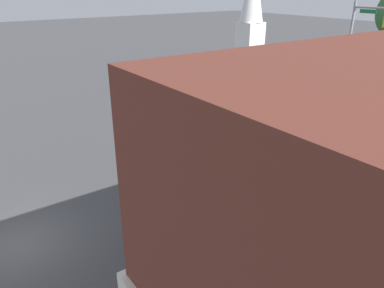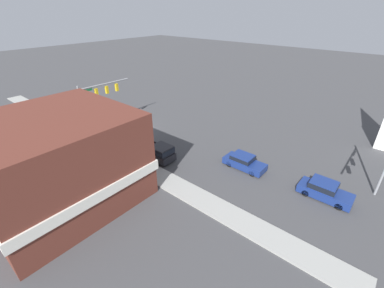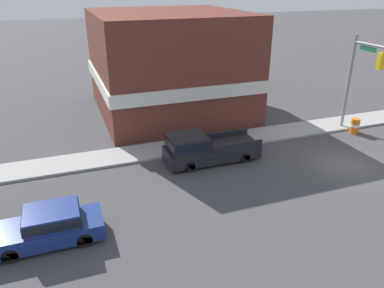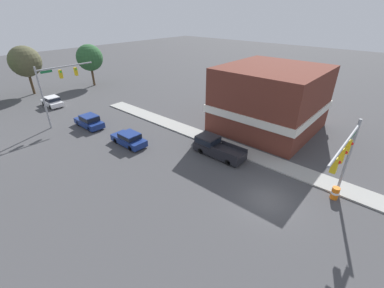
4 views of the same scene
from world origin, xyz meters
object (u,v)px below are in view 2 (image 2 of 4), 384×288
object	(u,v)px
car_second_ahead	(324,190)
construction_barrel	(95,128)
car_lead	(244,161)
pickup_truck_parked	(156,151)

from	to	relation	value
car_second_ahead	construction_barrel	xyz separation A→B (m)	(5.74, -28.87, -0.30)
car_lead	pickup_truck_parked	world-z (taller)	pickup_truck_parked
pickup_truck_parked	construction_barrel	size ratio (longest dim) A/B	5.21
car_lead	construction_barrel	bearing A→B (deg)	-75.47
car_lead	pickup_truck_parked	xyz separation A→B (m)	(4.75, -8.80, 0.13)
pickup_truck_parked	car_second_ahead	bearing A→B (deg)	106.83
car_lead	car_second_ahead	size ratio (longest dim) A/B	1.00
pickup_truck_parked	construction_barrel	xyz separation A→B (m)	(0.62, -11.93, -0.37)
pickup_truck_parked	construction_barrel	distance (m)	11.95
car_second_ahead	pickup_truck_parked	size ratio (longest dim) A/B	0.80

